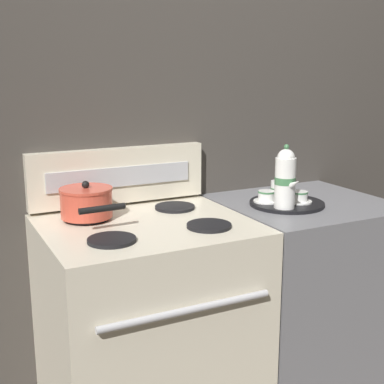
% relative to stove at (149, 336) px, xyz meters
% --- Properties ---
extents(wall_back, '(6.00, 0.05, 2.20)m').
position_rel_stove_xyz_m(wall_back, '(0.34, 0.34, 0.65)').
color(wall_back, '#423D38').
rests_on(wall_back, ground).
extents(stove, '(0.74, 0.66, 0.90)m').
position_rel_stove_xyz_m(stove, '(0.00, 0.00, 0.00)').
color(stove, beige).
rests_on(stove, ground).
extents(control_panel, '(0.73, 0.05, 0.22)m').
position_rel_stove_xyz_m(control_panel, '(0.00, 0.29, 0.57)').
color(control_panel, beige).
rests_on(control_panel, stove).
extents(side_counter, '(0.67, 0.63, 0.89)m').
position_rel_stove_xyz_m(side_counter, '(0.71, 0.00, -0.00)').
color(side_counter, slate).
rests_on(side_counter, ground).
extents(saucepan, '(0.19, 0.28, 0.13)m').
position_rel_stove_xyz_m(saucepan, '(-0.18, 0.14, 0.51)').
color(saucepan, '#D14C38').
rests_on(saucepan, stove).
extents(serving_tray, '(0.30, 0.30, 0.01)m').
position_rel_stove_xyz_m(serving_tray, '(0.61, -0.01, 0.45)').
color(serving_tray, black).
rests_on(serving_tray, side_counter).
extents(teapot, '(0.08, 0.13, 0.25)m').
position_rel_stove_xyz_m(teapot, '(0.54, -0.08, 0.57)').
color(teapot, white).
rests_on(teapot, serving_tray).
extents(teacup_left, '(0.10, 0.10, 0.05)m').
position_rel_stove_xyz_m(teacup_left, '(0.53, 0.03, 0.48)').
color(teacup_left, white).
rests_on(teacup_left, serving_tray).
extents(teacup_right, '(0.10, 0.10, 0.05)m').
position_rel_stove_xyz_m(teacup_right, '(0.65, -0.04, 0.48)').
color(teacup_right, white).
rests_on(teacup_right, serving_tray).
extents(creamer_jug, '(0.07, 0.07, 0.07)m').
position_rel_stove_xyz_m(creamer_jug, '(0.62, 0.07, 0.49)').
color(creamer_jug, white).
rests_on(creamer_jug, serving_tray).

